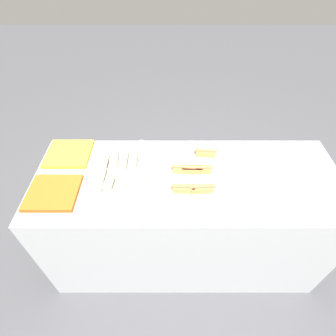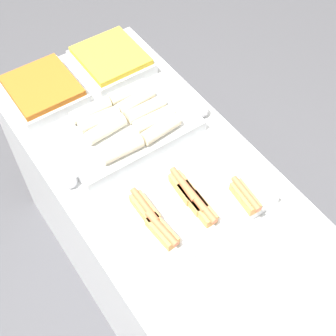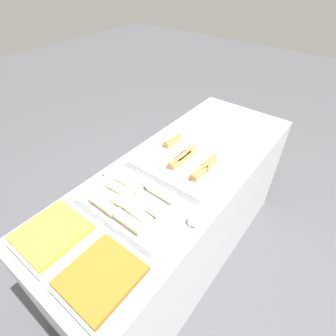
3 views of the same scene
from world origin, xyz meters
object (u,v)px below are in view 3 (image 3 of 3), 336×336
at_px(serving_spoon_near, 191,224).
at_px(serving_spoon_far, 106,174).
at_px(tray_side_front, 102,279).
at_px(tray_hotdogs, 181,164).
at_px(tray_side_back, 53,236).
at_px(tray_wraps, 133,203).

relative_size(serving_spoon_near, serving_spoon_far, 1.03).
height_order(tray_side_front, serving_spoon_far, tray_side_front).
height_order(tray_hotdogs, tray_side_front, tray_hotdogs).
xyz_separation_m(tray_side_back, serving_spoon_far, (0.42, 0.14, -0.01)).
height_order(tray_side_back, serving_spoon_far, tray_side_back).
bearing_deg(tray_side_front, tray_wraps, 26.39).
distance_m(tray_hotdogs, tray_wraps, 0.39).
relative_size(tray_hotdogs, tray_wraps, 0.99).
xyz_separation_m(tray_wraps, tray_side_back, (-0.35, 0.14, -0.00)).
xyz_separation_m(tray_side_front, serving_spoon_far, (0.42, 0.46, -0.01)).
xyz_separation_m(tray_side_back, serving_spoon_near, (0.43, -0.43, -0.01)).
bearing_deg(tray_wraps, tray_side_back, 157.99).
xyz_separation_m(tray_wraps, tray_side_front, (-0.35, -0.17, -0.00)).
bearing_deg(tray_side_back, serving_spoon_far, 18.63).
bearing_deg(tray_side_back, tray_hotdogs, -11.32).
bearing_deg(tray_wraps, tray_hotdogs, -1.03).
xyz_separation_m(tray_wraps, serving_spoon_far, (0.08, 0.28, -0.02)).
bearing_deg(serving_spoon_far, tray_side_back, -161.37).
bearing_deg(serving_spoon_far, tray_hotdogs, -42.71).
relative_size(tray_hotdogs, serving_spoon_far, 1.96).
bearing_deg(tray_hotdogs, serving_spoon_far, 137.29).
bearing_deg(serving_spoon_far, tray_side_front, -132.85).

